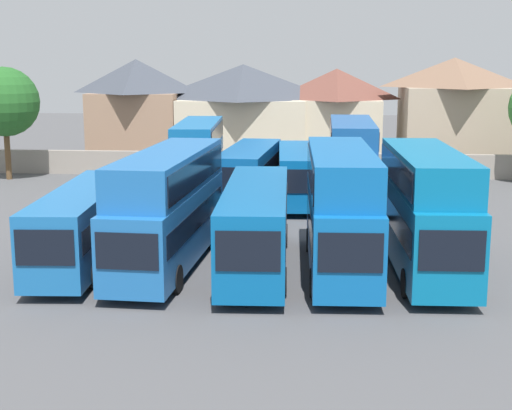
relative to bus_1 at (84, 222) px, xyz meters
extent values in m
plane|color=#4C4C4F|center=(7.17, 17.62, -1.87)|extent=(140.00, 140.00, 0.00)
cube|color=gray|center=(7.17, 24.94, -0.97)|extent=(56.00, 0.50, 1.80)
cube|color=#1B61A4|center=(0.00, 0.01, -0.06)|extent=(3.09, 11.26, 2.90)
cube|color=black|center=(0.34, -5.56, 0.29)|extent=(2.12, 0.21, 1.31)
cube|color=black|center=(0.00, 0.01, 0.29)|extent=(3.08, 10.37, 0.91)
cylinder|color=black|center=(1.32, -3.36, -1.32)|extent=(0.37, 1.12, 1.10)
cylinder|color=black|center=(-0.89, -3.50, -1.32)|extent=(0.37, 1.12, 1.10)
cylinder|color=black|center=(0.89, 3.53, -1.32)|extent=(0.37, 1.12, 1.10)
cylinder|color=black|center=(-1.32, 3.39, -1.32)|extent=(0.37, 1.12, 1.10)
cube|color=#1E61A7|center=(3.68, -0.10, -0.05)|extent=(3.15, 11.61, 2.92)
cube|color=black|center=(3.38, -5.86, 0.30)|extent=(2.26, 0.20, 1.31)
cube|color=black|center=(3.68, -0.10, 0.30)|extent=(3.14, 10.69, 0.92)
cube|color=#1E61A7|center=(3.69, 0.19, 2.22)|extent=(3.07, 11.03, 1.63)
cube|color=black|center=(3.69, 0.19, 2.22)|extent=(3.13, 10.46, 1.14)
cylinder|color=black|center=(4.67, -3.72, -1.32)|extent=(0.36, 1.11, 1.10)
cylinder|color=black|center=(2.32, -3.60, -1.32)|extent=(0.36, 1.11, 1.10)
cylinder|color=black|center=(5.04, 3.40, -1.32)|extent=(0.36, 1.11, 1.10)
cylinder|color=black|center=(2.68, 3.52, -1.32)|extent=(0.36, 1.11, 1.10)
cube|color=#0A5597|center=(7.39, -0.06, 0.06)|extent=(2.98, 11.98, 3.14)
cube|color=black|center=(7.62, -6.03, 0.44)|extent=(2.23, 0.16, 1.41)
cube|color=black|center=(7.39, -0.06, 0.44)|extent=(2.98, 11.03, 0.99)
cylinder|color=black|center=(8.70, -3.70, -1.32)|extent=(0.34, 1.11, 1.10)
cylinder|color=black|center=(6.37, -3.79, -1.32)|extent=(0.34, 1.11, 1.10)
cylinder|color=black|center=(8.42, 3.67, -1.32)|extent=(0.34, 1.11, 1.10)
cylinder|color=black|center=(6.09, 3.58, -1.32)|extent=(0.34, 1.11, 1.10)
cube|color=#0E59A1|center=(10.91, -0.44, 0.03)|extent=(2.88, 10.74, 3.08)
cube|color=black|center=(11.09, -5.79, 0.40)|extent=(2.22, 0.16, 1.38)
cube|color=black|center=(10.91, -0.44, 0.40)|extent=(2.89, 9.89, 0.97)
cube|color=#0E59A1|center=(10.90, -0.18, 2.40)|extent=(2.82, 10.21, 1.66)
cube|color=black|center=(10.90, -0.18, 2.40)|extent=(2.89, 9.68, 1.16)
cylinder|color=black|center=(12.18, -3.71, -1.32)|extent=(0.34, 1.11, 1.10)
cylinder|color=black|center=(9.86, -3.79, -1.32)|extent=(0.34, 1.11, 1.10)
cylinder|color=black|center=(11.95, 2.90, -1.32)|extent=(0.34, 1.11, 1.10)
cylinder|color=black|center=(9.63, 2.82, -1.32)|extent=(0.34, 1.11, 1.10)
cube|color=#0A6596|center=(14.36, -0.29, 0.08)|extent=(2.86, 10.43, 3.18)
cube|color=black|center=(14.52, -5.48, 0.46)|extent=(2.25, 0.15, 1.43)
cube|color=black|center=(14.36, -0.29, 0.46)|extent=(2.88, 9.60, 1.00)
cube|color=#0A6596|center=(14.35, -0.03, 2.43)|extent=(2.80, 9.91, 1.53)
cube|color=black|center=(14.35, -0.03, 2.43)|extent=(2.87, 9.39, 1.07)
cylinder|color=black|center=(15.63, -3.46, -1.32)|extent=(0.33, 1.11, 1.10)
cylinder|color=black|center=(13.28, -3.53, -1.32)|extent=(0.33, 1.11, 1.10)
cylinder|color=black|center=(15.44, 2.96, -1.32)|extent=(0.33, 1.11, 1.10)
cylinder|color=black|center=(13.09, 2.89, -1.32)|extent=(0.33, 1.11, 1.10)
cube|color=#1361A3|center=(2.52, 15.14, 0.03)|extent=(3.04, 10.53, 3.08)
cube|color=black|center=(2.83, 9.92, 0.40)|extent=(2.13, 0.21, 1.38)
cube|color=black|center=(2.52, 15.14, 0.40)|extent=(3.03, 9.71, 0.97)
cube|color=#1361A3|center=(2.50, 15.40, 2.28)|extent=(2.96, 10.01, 1.42)
cube|color=black|center=(2.50, 15.40, 2.28)|extent=(3.01, 9.50, 0.99)
cylinder|color=black|center=(3.82, 11.99, -1.32)|extent=(0.37, 1.12, 1.10)
cylinder|color=black|center=(1.60, 11.85, -1.32)|extent=(0.37, 1.12, 1.10)
cylinder|color=black|center=(3.43, 18.43, -1.32)|extent=(0.37, 1.12, 1.10)
cylinder|color=black|center=(1.21, 18.29, -1.32)|extent=(0.37, 1.12, 1.10)
cube|color=#0F579E|center=(5.76, 14.84, -0.01)|extent=(3.30, 10.69, 3.00)
cube|color=black|center=(5.40, 9.57, 0.35)|extent=(2.28, 0.24, 1.35)
cube|color=black|center=(5.76, 14.84, 0.35)|extent=(3.29, 9.85, 0.94)
cylinder|color=black|center=(6.73, 11.50, -1.32)|extent=(0.37, 1.12, 1.10)
cylinder|color=black|center=(4.35, 11.67, -1.32)|extent=(0.37, 1.12, 1.10)
cylinder|color=black|center=(7.17, 18.02, -1.32)|extent=(0.37, 1.12, 1.10)
cylinder|color=black|center=(4.80, 18.18, -1.32)|extent=(0.37, 1.12, 1.10)
cube|color=#0A589F|center=(8.81, 14.67, -0.05)|extent=(2.96, 10.34, 2.92)
cube|color=black|center=(9.09, 9.54, 0.30)|extent=(2.12, 0.19, 1.31)
cube|color=black|center=(8.81, 14.67, 0.30)|extent=(2.95, 9.53, 0.92)
cylinder|color=black|center=(10.09, 11.56, -1.32)|extent=(0.36, 1.11, 1.10)
cylinder|color=black|center=(7.87, 11.44, -1.32)|extent=(0.36, 1.11, 1.10)
cylinder|color=black|center=(9.75, 17.89, -1.32)|extent=(0.36, 1.11, 1.10)
cylinder|color=black|center=(7.53, 17.77, -1.32)|extent=(0.36, 1.11, 1.10)
cube|color=#195298|center=(12.00, 14.88, 0.06)|extent=(2.69, 10.85, 3.15)
cube|color=black|center=(11.95, 9.45, 0.44)|extent=(2.28, 0.10, 1.42)
cube|color=black|center=(12.00, 14.88, 0.44)|extent=(2.72, 9.98, 0.99)
cube|color=#195298|center=(12.00, 15.15, 2.39)|extent=(2.63, 10.31, 1.51)
cube|color=black|center=(12.00, 15.15, 2.39)|extent=(2.72, 9.77, 1.05)
cylinder|color=black|center=(13.16, 11.52, -1.32)|extent=(0.31, 1.10, 1.10)
cylinder|color=black|center=(10.78, 11.54, -1.32)|extent=(0.31, 1.10, 1.10)
cylinder|color=black|center=(13.22, 18.23, -1.32)|extent=(0.31, 1.10, 1.10)
cylinder|color=black|center=(10.84, 18.25, -1.32)|extent=(0.31, 1.10, 1.10)
cube|color=#9E7A60|center=(-5.66, 33.07, 1.05)|extent=(7.51, 6.40, 5.85)
pyramid|color=#3D424C|center=(-5.66, 33.07, 5.39)|extent=(7.89, 6.72, 2.82)
cube|color=beige|center=(3.55, 33.17, 0.79)|extent=(10.70, 7.12, 5.32)
pyramid|color=#3D424C|center=(3.55, 33.17, 4.91)|extent=(11.24, 7.47, 2.93)
cube|color=beige|center=(11.45, 33.19, 0.81)|extent=(7.40, 6.12, 5.36)
pyramid|color=brown|center=(11.45, 33.19, 4.76)|extent=(7.77, 6.42, 2.54)
cube|color=tan|center=(20.87, 31.71, 1.36)|extent=(8.10, 7.72, 6.47)
pyramid|color=brown|center=(20.87, 31.71, 5.77)|extent=(8.50, 8.10, 2.34)
cylinder|color=brown|center=(-12.67, 21.94, 0.08)|extent=(0.42, 0.42, 3.91)
sphere|color=#235B23|center=(-12.67, 21.94, 3.79)|extent=(5.01, 5.01, 5.01)
camera|label=1|loc=(9.91, -30.29, 6.86)|focal=52.07mm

